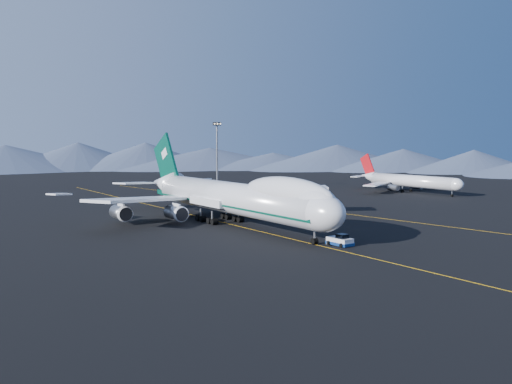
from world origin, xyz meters
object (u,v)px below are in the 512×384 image
boeing_747 (233,197)px  pushback_tug (340,242)px  floodlight_mast (217,157)px  service_van (307,206)px  second_jet (408,181)px

boeing_747 → pushback_tug: 30.14m
pushback_tug → floodlight_mast: bearing=69.0°
pushback_tug → service_van: (27.00, 42.43, 0.10)m
floodlight_mast → second_jet: bearing=-36.2°
pushback_tug → floodlight_mast: floodlight_mast is taller
pushback_tug → floodlight_mast: (32.00, 96.94, 11.20)m
service_van → floodlight_mast: size_ratio=0.22×
floodlight_mast → service_van: bearing=-95.2°
second_jet → service_van: size_ratio=8.45×
service_van → second_jet: bearing=1.6°
pushback_tug → floodlight_mast: size_ratio=0.20×
second_jet → floodlight_mast: 64.48m
boeing_747 → second_jet: 91.61m
boeing_747 → floodlight_mast: floodlight_mast is taller
second_jet → service_van: 59.16m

